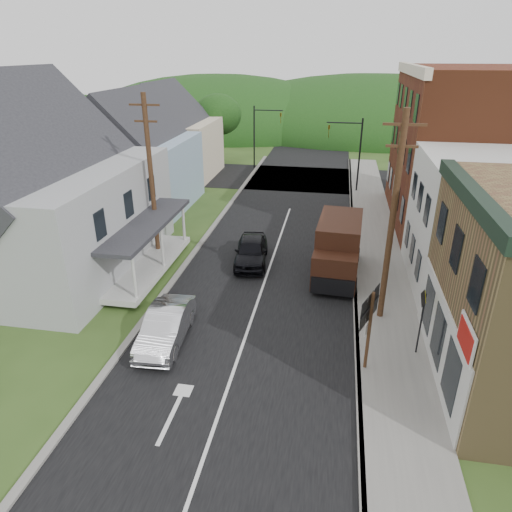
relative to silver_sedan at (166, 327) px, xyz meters
The scene contains 24 objects.
ground 3.18m from the silver_sedan, ahead, with size 120.00×120.00×0.00m, color #2D4719.
road 10.34m from the silver_sedan, 72.51° to the left, with size 9.00×90.00×0.02m, color black.
cross_road 27.03m from the silver_sedan, 83.41° to the left, with size 60.00×9.00×0.02m, color black.
sidewalk_right 11.95m from the silver_sedan, 41.06° to the left, with size 2.80×55.00×0.15m, color slate.
curb_right 10.97m from the silver_sedan, 45.70° to the left, with size 0.20×55.00×0.15m, color slate.
curb_left 8.02m from the silver_sedan, 101.18° to the left, with size 0.30×55.00×0.12m, color slate.
storefront_white 16.36m from the silver_sedan, 27.01° to the left, with size 8.00×7.00×6.50m, color silver.
storefront_red 22.57m from the silver_sedan, 49.47° to the left, with size 8.00×12.00×10.00m, color #642D18.
house_gray 11.21m from the silver_sedan, 146.72° to the left, with size 10.20×12.24×8.35m.
house_blue 18.84m from the silver_sedan, 115.13° to the left, with size 7.14×8.16×7.28m.
house_cream 27.34m from the silver_sedan, 108.01° to the left, with size 7.14×8.16×7.28m.
utility_pole_right 10.12m from the silver_sedan, 21.01° to the left, with size 1.60×0.26×9.00m.
utility_pole_left 9.42m from the silver_sedan, 113.44° to the left, with size 1.60×0.26×9.00m.
traffic_signal_right 24.68m from the silver_sedan, 72.40° to the left, with size 2.87×0.20×6.00m.
traffic_signal_left 30.52m from the silver_sedan, 92.27° to the left, with size 2.87×0.20×6.00m.
tree_left_b 18.73m from the silver_sedan, 139.57° to the left, with size 4.80×4.80×6.94m.
tree_left_c 25.96m from the silver_sedan, 128.71° to the left, with size 5.80×5.80×8.41m.
tree_left_d 32.65m from the silver_sedan, 100.50° to the left, with size 4.80×4.80×6.94m.
forested_ridge 54.93m from the silver_sedan, 86.76° to the left, with size 90.00×30.00×16.00m, color #143610.
silver_sedan is the anchor object (origin of this frame).
dark_sedan 8.26m from the silver_sedan, 76.01° to the left, with size 1.73×4.31×1.47m, color black.
delivery_van 9.98m from the silver_sedan, 47.56° to the left, with size 2.50×5.47×2.99m.
route_sign_cluster 8.01m from the silver_sedan, ahead, with size 0.74×1.70×3.16m.
warning_sign 9.98m from the silver_sedan, ahead, with size 0.14×0.77×2.78m.
Camera 1 is at (3.22, -14.56, 10.94)m, focal length 32.00 mm.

